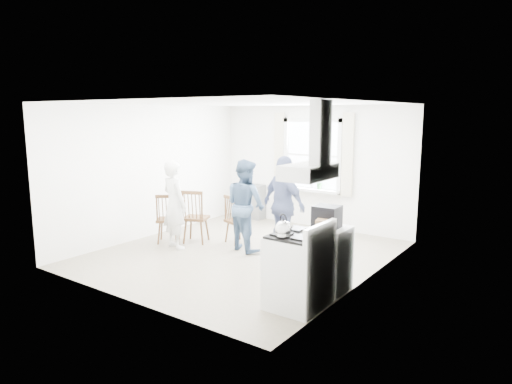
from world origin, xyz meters
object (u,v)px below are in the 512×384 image
(person_right, at_px, (284,205))
(stereo_stack, at_px, (327,217))
(gas_stove, at_px, (299,270))
(windsor_chair_b, at_px, (233,214))
(windsor_chair_c, at_px, (167,213))
(windsor_chair_a, at_px, (194,211))
(person_left, at_px, (174,205))
(person_mid, at_px, (246,205))
(low_cabinet, at_px, (329,259))

(person_right, bearing_deg, stereo_stack, 158.37)
(gas_stove, distance_m, windsor_chair_b, 3.00)
(windsor_chair_c, bearing_deg, windsor_chair_a, 34.87)
(windsor_chair_a, height_order, person_left, person_left)
(stereo_stack, distance_m, windsor_chair_c, 3.54)
(windsor_chair_b, height_order, person_right, person_right)
(windsor_chair_c, relative_size, person_mid, 0.58)
(low_cabinet, relative_size, person_mid, 0.55)
(windsor_chair_c, xyz_separation_m, person_right, (2.10, 0.77, 0.28))
(gas_stove, distance_m, windsor_chair_c, 3.61)
(windsor_chair_a, relative_size, windsor_chair_b, 1.11)
(low_cabinet, distance_m, person_mid, 2.30)
(stereo_stack, bearing_deg, gas_stove, -93.21)
(windsor_chair_c, bearing_deg, windsor_chair_b, 34.75)
(person_mid, distance_m, person_right, 0.70)
(person_left, relative_size, person_right, 0.94)
(low_cabinet, distance_m, person_left, 3.23)
(person_right, bearing_deg, windsor_chair_b, 21.09)
(windsor_chair_b, distance_m, person_left, 1.10)
(windsor_chair_c, bearing_deg, low_cabinet, -5.43)
(low_cabinet, bearing_deg, gas_stove, -95.68)
(gas_stove, distance_m, stereo_stack, 0.88)
(gas_stove, height_order, low_cabinet, gas_stove)
(gas_stove, relative_size, person_mid, 0.68)
(windsor_chair_b, bearing_deg, gas_stove, -35.48)
(low_cabinet, xyz_separation_m, person_left, (-3.21, 0.22, 0.36))
(windsor_chair_a, distance_m, windsor_chair_c, 0.50)
(person_mid, relative_size, person_right, 0.95)
(windsor_chair_c, distance_m, person_right, 2.25)
(person_mid, bearing_deg, person_left, 47.30)
(person_mid, bearing_deg, stereo_stack, 172.67)
(windsor_chair_a, height_order, windsor_chair_c, windsor_chair_a)
(gas_stove, height_order, windsor_chair_c, gas_stove)
(person_left, bearing_deg, stereo_stack, -171.31)
(windsor_chair_c, relative_size, person_right, 0.56)
(person_mid, bearing_deg, windsor_chair_b, -3.93)
(gas_stove, relative_size, person_left, 0.69)
(windsor_chair_a, xyz_separation_m, windsor_chair_b, (0.60, 0.42, -0.06))
(gas_stove, distance_m, person_left, 3.29)
(stereo_stack, relative_size, windsor_chair_b, 0.38)
(windsor_chair_b, height_order, person_mid, person_mid)
(gas_stove, relative_size, windsor_chair_c, 1.17)
(gas_stove, relative_size, person_right, 0.65)
(gas_stove, bearing_deg, windsor_chair_a, 156.53)
(windsor_chair_a, bearing_deg, person_mid, 14.40)
(windsor_chair_b, relative_size, person_mid, 0.57)
(gas_stove, distance_m, windsor_chair_a, 3.32)
(windsor_chair_b, bearing_deg, person_right, 3.54)
(low_cabinet, bearing_deg, stereo_stack, -135.31)
(stereo_stack, distance_m, person_left, 3.20)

